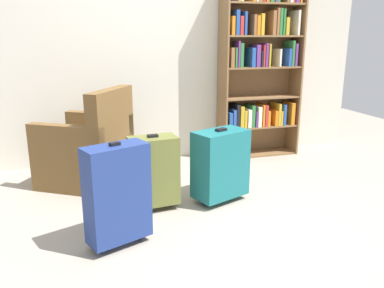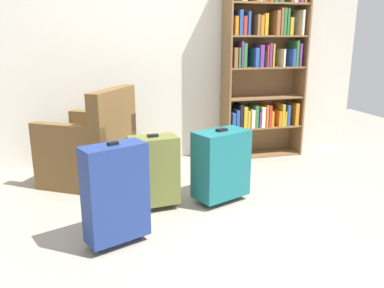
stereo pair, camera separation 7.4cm
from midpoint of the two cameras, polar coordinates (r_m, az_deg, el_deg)
The scene contains 8 objects.
ground_plane at distance 2.97m, azimuth 4.28°, elevation -11.80°, with size 7.93×7.93×0.00m, color #9E9384.
back_wall at distance 4.42m, azimuth -4.08°, elevation 14.63°, with size 4.53×0.10×2.60m, color beige.
bookshelf at distance 4.56m, azimuth 9.27°, elevation 12.01°, with size 0.92×0.30×2.01m.
armchair at distance 3.83m, azimuth -15.25°, elevation -0.89°, with size 0.96×0.96×0.90m.
mug at distance 3.77m, azimuth -6.78°, elevation -5.01°, with size 0.12×0.08×0.10m.
suitcase_teal at distance 3.28m, azimuth 3.49°, elevation -2.87°, with size 0.51×0.40×0.63m.
suitcase_olive at distance 3.14m, azimuth -6.26°, elevation -3.86°, with size 0.40×0.26×0.62m.
suitcase_navy_blue at distance 2.61m, azimuth -11.56°, elevation -7.05°, with size 0.45×0.32×0.71m.
Camera 1 is at (-0.98, -2.46, 1.35)m, focal length 36.81 mm.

